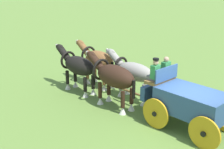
{
  "coord_description": "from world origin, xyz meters",
  "views": [
    {
      "loc": [
        -5.05,
        9.86,
        5.84
      ],
      "look_at": [
        4.41,
        -0.26,
        1.2
      ],
      "focal_mm": 49.33,
      "sensor_mm": 36.0,
      "label": 1
    }
  ],
  "objects": [
    {
      "name": "draft_horse_rear_off",
      "position": [
        3.64,
        -0.89,
        1.33
      ],
      "size": [
        3.19,
        1.0,
        2.19
      ],
      "color": "#9E998E",
      "rests_on": "ground"
    },
    {
      "name": "draft_horse_lead_off",
      "position": [
        6.21,
        -1.06,
        1.37
      ],
      "size": [
        3.01,
        1.1,
        2.25
      ],
      "color": "brown",
      "rests_on": "ground"
    },
    {
      "name": "ground_plane",
      "position": [
        0.0,
        0.0,
        0.0
      ],
      "size": [
        220.0,
        220.0,
        0.0
      ],
      "primitive_type": "plane",
      "color": "olive"
    },
    {
      "name": "show_wagon",
      "position": [
        0.18,
        -0.01,
        1.14
      ],
      "size": [
        5.65,
        2.06,
        2.63
      ],
      "color": "#2D4C7A",
      "rests_on": "ground"
    },
    {
      "name": "draft_horse_rear_near",
      "position": [
        3.7,
        0.41,
        1.42
      ],
      "size": [
        3.17,
        1.13,
        2.29
      ],
      "color": "#331E14",
      "rests_on": "ground"
    },
    {
      "name": "draft_horse_lead_near",
      "position": [
        6.3,
        0.24,
        1.33
      ],
      "size": [
        3.16,
        1.06,
        2.2
      ],
      "color": "black",
      "rests_on": "ground"
    }
  ]
}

